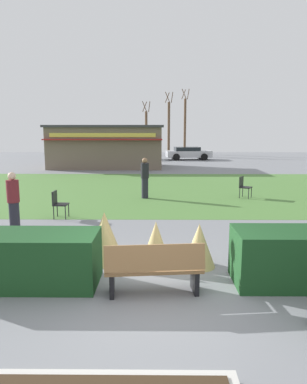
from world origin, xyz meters
TOP-DOWN VIEW (x-y plane):
  - ground_plane at (0.00, 0.00)m, footprint 80.00×80.00m
  - lawn_patch at (0.00, 11.38)m, footprint 36.00×12.00m
  - park_bench at (0.06, 0.06)m, footprint 1.74×0.68m
  - hedge_left at (-2.36, 0.47)m, footprint 2.76×1.10m
  - hedge_right at (2.66, 0.55)m, footprint 2.22×1.10m
  - ornamental_grass_behind_left at (0.99, 1.39)m, footprint 0.69×0.69m
  - ornamental_grass_behind_right at (-1.03, 1.58)m, footprint 0.70×0.70m
  - ornamental_grass_behind_center at (-1.08, 2.06)m, footprint 0.77×0.77m
  - ornamental_grass_behind_far at (0.09, 1.31)m, footprint 0.68×0.68m
  - food_kiosk at (-3.67, 21.64)m, footprint 8.50×4.74m
  - cafe_chair_east at (-3.09, 5.59)m, footprint 0.45×0.45m
  - cafe_chair_center at (3.76, 9.21)m, footprint 0.61×0.61m
  - person_strolling at (-3.88, 3.97)m, footprint 0.34×0.34m
  - person_standing at (-0.39, 9.07)m, footprint 0.34×0.34m
  - parked_car_west_slot at (-2.36, 28.66)m, footprint 4.36×2.38m
  - parked_car_center_slot at (3.07, 28.66)m, footprint 4.36×2.38m
  - tree_left_bg at (1.40, 34.60)m, footprint 0.91×0.96m
  - tree_right_bg at (3.32, 36.62)m, footprint 0.91×0.96m
  - tree_center_bg at (-1.08, 34.63)m, footprint 0.91×0.96m

SIDE VIEW (x-z plane):
  - ground_plane at x=0.00m, z-range 0.00..0.00m
  - lawn_patch at x=0.00m, z-range 0.00..0.01m
  - ornamental_grass_behind_left at x=0.99m, z-range 0.00..0.93m
  - park_bench at x=0.06m, z-range 0.01..0.96m
  - hedge_left at x=-2.36m, z-range 0.00..0.98m
  - ornamental_grass_behind_far at x=0.09m, z-range 0.00..0.99m
  - ornamental_grass_behind_right at x=-1.03m, z-range 0.00..1.00m
  - ornamental_grass_behind_center at x=-1.08m, z-range 0.00..1.01m
  - hedge_right at x=2.66m, z-range 0.00..1.02m
  - cafe_chair_east at x=-3.09m, z-range 0.08..0.97m
  - cafe_chair_center at x=3.76m, z-range 0.08..0.97m
  - parked_car_west_slot at x=-2.36m, z-range 0.04..1.24m
  - parked_car_center_slot at x=3.07m, z-range 0.04..1.24m
  - person_strolling at x=-3.88m, z-range 0.02..1.71m
  - person_standing at x=-0.39m, z-range 0.02..1.71m
  - food_kiosk at x=-3.67m, z-range 0.01..3.16m
  - tree_center_bg at x=-1.08m, z-range -0.36..5.48m
  - tree_left_bg at x=1.40m, z-range -0.37..6.45m
  - tree_right_bg at x=3.32m, z-range -0.37..6.98m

